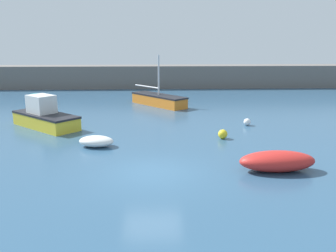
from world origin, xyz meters
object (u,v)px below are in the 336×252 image
Objects in this scene: mooring_buoy_yellow at (223,134)px; dinghy_near_pier at (96,141)px; sailboat_twin_hulled at (159,100)px; motorboat_grey_hull at (45,117)px; fishing_dinghy_green at (34,97)px; rowboat_white_midwater at (277,161)px; mooring_buoy_white at (247,122)px.

dinghy_near_pier is at bearing -169.45° from mooring_buoy_yellow.
dinghy_near_pier is 0.38× the size of sailboat_twin_hulled.
mooring_buoy_yellow is (3.41, -10.67, -0.21)m from sailboat_twin_hulled.
motorboat_grey_hull is 10.45m from sailboat_twin_hulled.
dinghy_near_pier is at bearing -6.47° from motorboat_grey_hull.
dinghy_near_pier is (7.56, -14.38, -0.07)m from fishing_dinghy_green.
rowboat_white_midwater is (12.07, -8.47, -0.25)m from motorboat_grey_hull.
motorboat_grey_hull is at bearing 139.42° from dinghy_near_pier.
mooring_buoy_white is (2.16, 3.15, -0.03)m from mooring_buoy_yellow.
rowboat_white_midwater is (15.76, -18.37, 0.08)m from fishing_dinghy_green.
fishing_dinghy_green is 19.48m from mooring_buoy_yellow.
motorboat_grey_hull is at bearing 38.64° from fishing_dinghy_green.
motorboat_grey_hull reaches higher than mooring_buoy_yellow.
sailboat_twin_hulled is at bearing 82.62° from dinghy_near_pier.
fishing_dinghy_green reaches higher than mooring_buoy_yellow.
fishing_dinghy_green is 11.26m from sailboat_twin_hulled.
sailboat_twin_hulled is 9.37m from mooring_buoy_white.
rowboat_white_midwater reaches higher than fishing_dinghy_green.
mooring_buoy_white is at bearing 55.52° from mooring_buoy_yellow.
sailboat_twin_hulled is 9.82× the size of mooring_buoy_yellow.
motorboat_grey_hull is 2.50× the size of dinghy_near_pier.
motorboat_grey_hull is 0.95× the size of sailboat_twin_hulled.
mooring_buoy_white is at bearing 34.83° from dinghy_near_pier.
mooring_buoy_yellow is at bearing 65.90° from fishing_dinghy_green.
fishing_dinghy_green reaches higher than dinghy_near_pier.
sailboat_twin_hulled is (-4.77, 15.93, 0.04)m from rowboat_white_midwater.
motorboat_grey_hull is 1.49× the size of rowboat_white_midwater.
dinghy_near_pier is 6.97m from mooring_buoy_yellow.
sailboat_twin_hulled is at bearing 107.74° from mooring_buoy_yellow.
fishing_dinghy_green is 16.25m from dinghy_near_pier.
fishing_dinghy_green is 4.96× the size of mooring_buoy_white.
rowboat_white_midwater is at bearing -75.58° from mooring_buoy_yellow.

